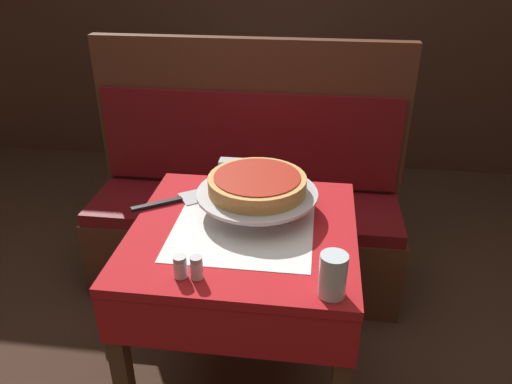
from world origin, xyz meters
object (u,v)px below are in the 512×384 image
at_px(booth_bench, 246,218).
at_px(pepper_shaker, 197,268).
at_px(water_glass_near, 333,275).
at_px(salt_shaker, 180,267).
at_px(pizza_pan_stand, 257,194).
at_px(dining_table_front, 244,257).
at_px(deep_dish_pizza, 257,184).
at_px(condiment_caddy, 271,87).
at_px(napkin_holder, 233,171).
at_px(dining_table_rear, 262,108).
at_px(pizza_server, 178,200).

height_order(booth_bench, pepper_shaker, booth_bench).
bearing_deg(water_glass_near, pepper_shaker, 176.28).
bearing_deg(salt_shaker, pizza_pan_stand, 66.99).
bearing_deg(dining_table_front, booth_bench, 98.17).
relative_size(dining_table_front, water_glass_near, 5.99).
relative_size(deep_dish_pizza, salt_shaker, 4.97).
bearing_deg(deep_dish_pizza, condiment_caddy, 93.93).
bearing_deg(condiment_caddy, water_glass_near, -79.16).
height_order(pepper_shaker, napkin_holder, napkin_holder).
height_order(dining_table_rear, pizza_pan_stand, pizza_pan_stand).
bearing_deg(pepper_shaker, salt_shaker, -180.00).
xyz_separation_m(booth_bench, pizza_pan_stand, (0.13, -0.61, 0.46)).
xyz_separation_m(napkin_holder, condiment_caddy, (0.02, 1.17, -0.01)).
bearing_deg(booth_bench, dining_table_front, -81.83).
distance_m(dining_table_front, condiment_caddy, 1.50).
bearing_deg(dining_table_rear, pizza_pan_stand, -83.78).
bearing_deg(condiment_caddy, pepper_shaker, -90.71).
distance_m(salt_shaker, pepper_shaker, 0.05).
height_order(pizza_server, napkin_holder, napkin_holder).
bearing_deg(water_glass_near, deep_dish_pizza, 121.38).
xyz_separation_m(dining_table_front, salt_shaker, (-0.13, -0.28, 0.15)).
xyz_separation_m(pepper_shaker, condiment_caddy, (0.02, 1.76, -0.00)).
bearing_deg(pizza_pan_stand, pepper_shaker, -106.98).
xyz_separation_m(dining_table_rear, water_glass_near, (0.41, -1.89, 0.19)).
distance_m(booth_bench, pizza_server, 0.72).
relative_size(dining_table_front, pizza_server, 2.66).
distance_m(pizza_server, water_glass_near, 0.69).
xyz_separation_m(salt_shaker, condiment_caddy, (0.07, 1.76, 0.00)).
distance_m(booth_bench, deep_dish_pizza, 0.80).
relative_size(booth_bench, salt_shaker, 22.41).
distance_m(dining_table_front, pepper_shaker, 0.33).
distance_m(dining_table_rear, salt_shaker, 1.87).
height_order(water_glass_near, salt_shaker, water_glass_near).
bearing_deg(pizza_pan_stand, deep_dish_pizza, -90.00).
distance_m(pizza_server, napkin_holder, 0.25).
relative_size(deep_dish_pizza, pizza_server, 1.17).
bearing_deg(dining_table_front, pepper_shaker, -107.23).
distance_m(pizza_server, salt_shaker, 0.44).
height_order(booth_bench, pizza_pan_stand, booth_bench).
bearing_deg(pepper_shaker, dining_table_front, 72.77).
relative_size(dining_table_front, deep_dish_pizza, 2.27).
bearing_deg(pizza_server, salt_shaker, -73.50).
height_order(dining_table_front, pepper_shaker, pepper_shaker).
relative_size(pizza_pan_stand, condiment_caddy, 2.33).
height_order(dining_table_front, deep_dish_pizza, deep_dish_pizza).
distance_m(booth_bench, salt_shaker, 1.08).
bearing_deg(pepper_shaker, napkin_holder, 90.12).
bearing_deg(napkin_holder, booth_bench, 92.30).
relative_size(dining_table_rear, salt_shaker, 11.42).
height_order(dining_table_front, dining_table_rear, dining_table_front).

